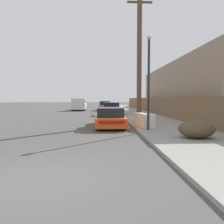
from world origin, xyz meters
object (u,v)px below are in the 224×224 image
object	(u,v)px
parked_sports_car_red	(109,118)
street_lamp	(149,75)
utility_pole	(139,55)
car_parked_mid	(111,109)
car_parked_far	(105,106)
pickup_truck	(79,104)
brush_pile	(197,129)
discarded_fridge	(144,120)

from	to	relation	value
parked_sports_car_red	street_lamp	bearing A→B (deg)	-48.99
parked_sports_car_red	utility_pole	xyz separation A→B (m)	(2.24, 2.32, 4.37)
car_parked_mid	utility_pole	xyz separation A→B (m)	(1.70, -7.49, 4.29)
car_parked_far	utility_pole	size ratio (longest dim) A/B	0.46
parked_sports_car_red	pickup_truck	bearing A→B (deg)	100.22
pickup_truck	brush_pile	size ratio (longest dim) A/B	3.47
parked_sports_car_red	brush_pile	distance (m)	5.83
pickup_truck	parked_sports_car_red	bearing A→B (deg)	100.35
pickup_truck	utility_pole	size ratio (longest dim) A/B	0.56
parked_sports_car_red	utility_pole	size ratio (longest dim) A/B	0.48
car_parked_far	brush_pile	xyz separation A→B (m)	(3.48, -23.98, -0.16)
parked_sports_car_red	car_parked_mid	distance (m)	9.83
car_parked_mid	brush_pile	distance (m)	14.78
street_lamp	discarded_fridge	bearing A→B (deg)	88.26
car_parked_mid	car_parked_far	distance (m)	9.51
pickup_truck	utility_pole	distance (m)	18.73
parked_sports_car_red	car_parked_far	xyz separation A→B (m)	(0.01, 19.31, 0.09)
brush_pile	car_parked_far	bearing A→B (deg)	98.25
parked_sports_car_red	street_lamp	xyz separation A→B (m)	(1.97, -2.18, 2.42)
car_parked_far	pickup_truck	xyz separation A→B (m)	(-3.92, 0.24, 0.24)
discarded_fridge	brush_pile	distance (m)	4.00
car_parked_mid	street_lamp	size ratio (longest dim) A/B	0.85
car_parked_mid	pickup_truck	bearing A→B (deg)	116.31
parked_sports_car_red	pickup_truck	xyz separation A→B (m)	(-3.92, 19.54, 0.34)
pickup_truck	brush_pile	bearing A→B (deg)	106.00
discarded_fridge	street_lamp	size ratio (longest dim) A/B	0.37
pickup_truck	utility_pole	world-z (taller)	utility_pole
discarded_fridge	pickup_truck	xyz separation A→B (m)	(-5.93, 20.50, 0.39)
parked_sports_car_red	brush_pile	size ratio (longest dim) A/B	2.98
brush_pile	parked_sports_car_red	bearing A→B (deg)	126.67
street_lamp	car_parked_mid	bearing A→B (deg)	96.80
pickup_truck	street_lamp	distance (m)	22.60
brush_pile	street_lamp	bearing A→B (deg)	121.16
discarded_fridge	car_parked_mid	size ratio (longest dim) A/B	0.43
discarded_fridge	parked_sports_car_red	size ratio (longest dim) A/B	0.40
parked_sports_car_red	car_parked_far	world-z (taller)	car_parked_far
car_parked_mid	street_lamp	bearing A→B (deg)	-81.51
brush_pile	discarded_fridge	bearing A→B (deg)	111.55
discarded_fridge	pickup_truck	bearing A→B (deg)	96.59
street_lamp	brush_pile	bearing A→B (deg)	-58.84
car_parked_mid	discarded_fridge	bearing A→B (deg)	-80.55
car_parked_mid	utility_pole	distance (m)	8.80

